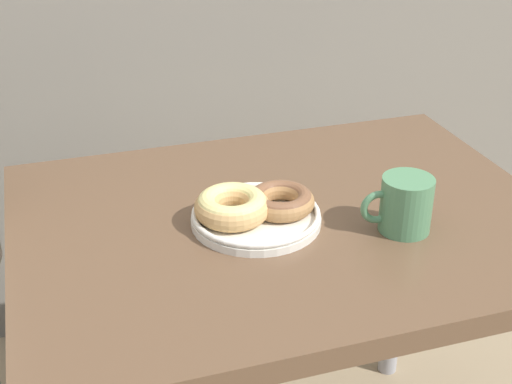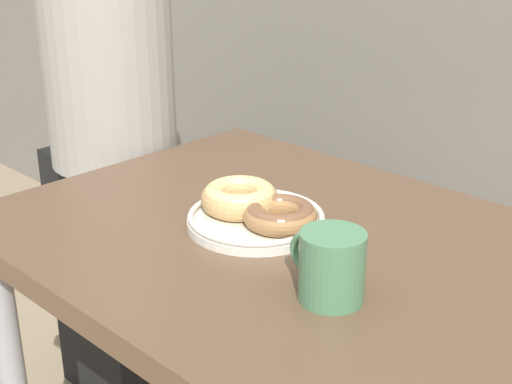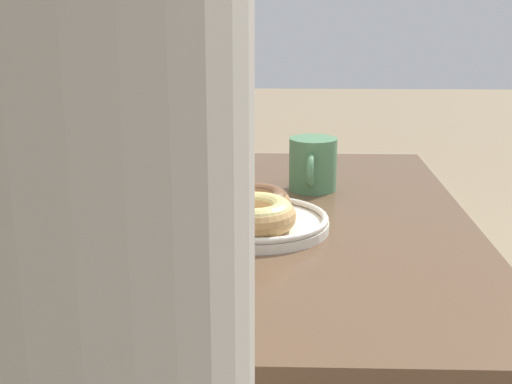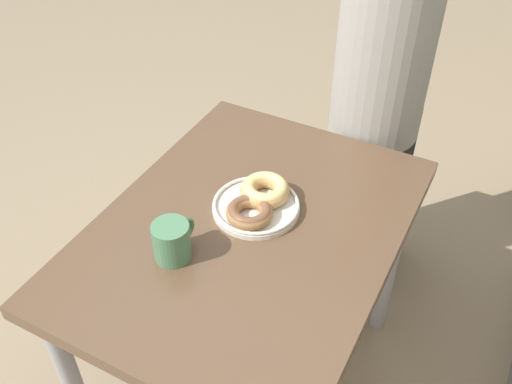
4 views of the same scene
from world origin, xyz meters
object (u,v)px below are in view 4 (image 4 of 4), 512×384
object	(u,v)px
dining_table	(249,251)
donut_plate	(258,201)
coffee_mug	(172,240)
person_figure	(378,113)

from	to	relation	value
dining_table	donut_plate	size ratio (longest dim) A/B	3.66
coffee_mug	donut_plate	bearing A→B (deg)	156.91
dining_table	donut_plate	distance (m)	0.13
donut_plate	coffee_mug	xyz separation A→B (m)	(0.23, -0.10, 0.02)
dining_table	person_figure	bearing A→B (deg)	169.62
coffee_mug	person_figure	size ratio (longest dim) A/B	0.09
dining_table	person_figure	size ratio (longest dim) A/B	0.69
person_figure	donut_plate	bearing A→B (deg)	-12.15
dining_table	donut_plate	world-z (taller)	donut_plate
person_figure	coffee_mug	bearing A→B (deg)	-15.40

